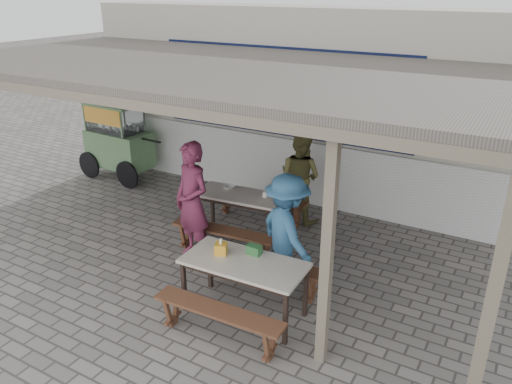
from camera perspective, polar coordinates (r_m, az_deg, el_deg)
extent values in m
plane|color=slate|center=(7.51, -6.72, -8.50)|extent=(60.00, 60.00, 0.00)
cube|color=#AFA89D|center=(9.77, 5.50, 10.09)|extent=(9.00, 1.20, 3.50)
cube|color=white|center=(9.55, 3.66, 2.64)|extent=(9.00, 0.10, 1.20)
cube|color=#0D163F|center=(9.25, 2.80, 11.35)|extent=(5.00, 0.03, 1.60)
cube|color=#5E5550|center=(7.33, -2.99, 13.90)|extent=(9.00, 4.20, 0.12)
cube|color=#736A57|center=(5.76, -14.17, 9.80)|extent=(9.00, 0.12, 0.12)
cube|color=#736A57|center=(4.81, 25.33, -11.41)|extent=(0.12, 0.12, 2.70)
cube|color=#736A57|center=(5.14, 8.14, -6.92)|extent=(0.11, 0.11, 2.70)
cube|color=beige|center=(7.99, -1.46, -0.43)|extent=(1.62, 0.78, 0.04)
cube|color=black|center=(8.01, -1.45, -0.83)|extent=(1.51, 0.67, 0.06)
cube|color=black|center=(8.26, -6.72, -2.65)|extent=(0.05, 0.05, 0.71)
cube|color=black|center=(7.68, 2.61, -4.57)|extent=(0.05, 0.05, 0.71)
cube|color=black|center=(8.66, -5.00, -1.33)|extent=(0.05, 0.05, 0.71)
cube|color=black|center=(8.10, 3.96, -3.05)|extent=(0.05, 0.05, 0.71)
cube|color=brown|center=(7.55, -3.74, -4.43)|extent=(1.68, 0.44, 0.04)
cube|color=brown|center=(7.97, -8.05, -4.91)|extent=(0.08, 0.28, 0.41)
cube|color=brown|center=(7.40, 1.01, -6.98)|extent=(0.08, 0.28, 0.41)
cube|color=brown|center=(8.69, 0.56, -0.60)|extent=(1.68, 0.44, 0.04)
cube|color=brown|center=(9.05, -3.39, -1.20)|extent=(0.08, 0.28, 0.41)
cube|color=brown|center=(8.56, 4.73, -2.73)|extent=(0.08, 0.28, 0.41)
cube|color=beige|center=(6.13, -1.37, -8.11)|extent=(1.55, 0.78, 0.04)
cube|color=black|center=(6.16, -1.37, -8.58)|extent=(1.44, 0.68, 0.06)
cube|color=black|center=(6.44, -8.22, -10.63)|extent=(0.05, 0.05, 0.71)
cube|color=black|center=(5.86, 3.38, -14.22)|extent=(0.05, 0.05, 0.71)
cube|color=black|center=(6.86, -5.29, -8.23)|extent=(0.05, 0.05, 0.71)
cube|color=black|center=(6.31, 5.69, -11.26)|extent=(0.05, 0.05, 0.71)
cube|color=brown|center=(5.86, -4.36, -13.37)|extent=(1.63, 0.34, 0.04)
cube|color=brown|center=(6.30, -9.55, -13.23)|extent=(0.06, 0.28, 0.41)
cube|color=brown|center=(5.74, 1.59, -17.02)|extent=(0.06, 0.28, 0.41)
cube|color=brown|center=(6.76, 1.21, -7.90)|extent=(1.63, 0.34, 0.04)
cube|color=brown|center=(7.15, -3.59, -8.19)|extent=(0.06, 0.28, 0.41)
cube|color=brown|center=(6.66, 6.38, -10.87)|extent=(0.06, 0.28, 0.41)
cube|color=#60885B|center=(10.97, -15.32, 4.92)|extent=(1.41, 0.77, 0.72)
cube|color=#60885B|center=(11.09, -15.12, 3.06)|extent=(1.35, 0.73, 0.05)
cylinder|color=black|center=(11.26, -18.52, 2.95)|extent=(0.57, 0.07, 0.57)
cylinder|color=black|center=(10.45, -14.52, 1.91)|extent=(0.57, 0.07, 0.57)
cube|color=silver|center=(10.84, -15.86, 8.17)|extent=(1.15, 0.66, 0.56)
cube|color=#60885B|center=(10.78, -16.02, 9.61)|extent=(1.19, 0.70, 0.04)
cube|color=#ED5F37|center=(10.61, -17.21, 8.25)|extent=(1.02, 0.06, 0.33)
cylinder|color=black|center=(10.32, -12.36, 5.87)|extent=(0.72, 0.07, 0.04)
imported|color=maroon|center=(7.37, -7.30, -1.14)|extent=(0.77, 0.62, 1.82)
imported|color=brown|center=(8.61, 5.06, 1.72)|extent=(0.87, 0.73, 1.60)
imported|color=#31638F|center=(6.66, 3.55, -4.63)|extent=(1.22, 1.08, 1.63)
cube|color=gold|center=(6.26, -4.03, -6.48)|extent=(0.19, 0.19, 0.15)
cube|color=#2E6834|center=(6.25, -0.23, -6.61)|extent=(0.18, 0.12, 0.12)
cylinder|color=white|center=(7.88, 1.03, -0.26)|extent=(0.08, 0.08, 0.09)
imported|color=silver|center=(8.23, -3.09, 0.59)|extent=(0.23, 0.23, 0.05)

